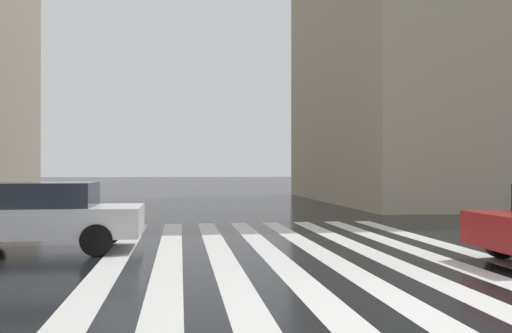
# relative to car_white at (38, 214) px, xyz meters

# --- Properties ---
(ground_plane) EXTENTS (220.00, 220.00, 0.00)m
(ground_plane) POSITION_rel_car_white_xyz_m (-5.50, -5.50, -0.76)
(ground_plane) COLOR black
(zebra_crossing) EXTENTS (13.00, 7.50, 0.01)m
(zebra_crossing) POSITION_rel_car_white_xyz_m (-1.50, -5.19, -0.75)
(zebra_crossing) COLOR silver
(zebra_crossing) RESTS_ON ground_plane
(car_white) EXTENTS (1.85, 4.10, 1.41)m
(car_white) POSITION_rel_car_white_xyz_m (0.00, 0.00, 0.00)
(car_white) COLOR silver
(car_white) RESTS_ON ground_plane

